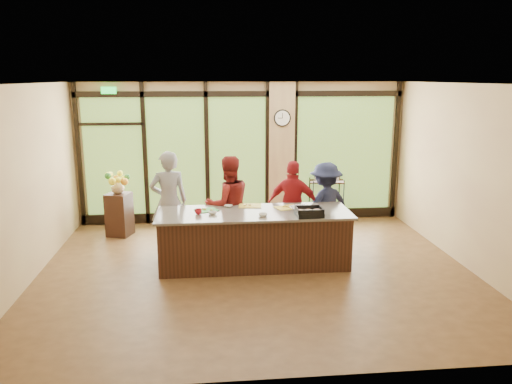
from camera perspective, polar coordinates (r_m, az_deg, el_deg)
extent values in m
plane|color=#4E331B|center=(8.26, -0.03, -9.00)|extent=(7.00, 7.00, 0.00)
plane|color=white|center=(7.66, -0.03, 12.30)|extent=(7.00, 7.00, 0.00)
plane|color=tan|center=(10.77, -1.62, 4.49)|extent=(7.00, 0.00, 7.00)
plane|color=tan|center=(8.25, -24.99, 0.63)|extent=(0.00, 6.00, 6.00)
plane|color=tan|center=(8.88, 23.08, 1.60)|extent=(0.00, 6.00, 6.00)
cube|color=tan|center=(10.80, 2.92, 4.51)|extent=(0.55, 0.12, 3.00)
cube|color=black|center=(10.60, -1.64, 11.14)|extent=(6.90, 0.08, 0.12)
cube|color=black|center=(11.01, -1.56, -2.67)|extent=(6.90, 0.08, 0.20)
cube|color=#19D83F|center=(10.70, -16.49, 11.07)|extent=(0.30, 0.04, 0.14)
cube|color=#38591F|center=(10.89, -15.95, 3.83)|extent=(1.20, 0.02, 2.50)
cube|color=#38591F|center=(10.74, -9.10, 4.04)|extent=(1.20, 0.02, 2.50)
cube|color=#38591F|center=(10.74, -2.14, 4.19)|extent=(1.20, 0.02, 2.50)
cube|color=#38591F|center=(11.13, 10.06, 4.32)|extent=(2.10, 0.02, 2.50)
cube|color=black|center=(11.01, -19.58, 3.93)|extent=(0.08, 0.08, 3.00)
cube|color=black|center=(10.77, -12.58, 4.18)|extent=(0.08, 0.08, 3.00)
cube|color=black|center=(10.69, -5.62, 4.37)|extent=(0.08, 0.08, 3.00)
cube|color=black|center=(10.77, 1.33, 4.49)|extent=(0.08, 0.08, 3.00)
cube|color=black|center=(10.86, 4.48, 4.53)|extent=(0.08, 0.08, 3.00)
cube|color=black|center=(11.47, 15.65, 4.54)|extent=(0.08, 0.08, 3.00)
cube|color=#321910|center=(8.39, -0.23, -5.44)|extent=(3.10, 1.00, 0.88)
cube|color=#6F675C|center=(8.25, -0.24, -2.41)|extent=(3.20, 1.10, 0.04)
cylinder|color=black|center=(10.65, 3.02, 8.44)|extent=(0.36, 0.04, 0.36)
cylinder|color=white|center=(10.63, 3.03, 8.44)|extent=(0.31, 0.01, 0.31)
cube|color=black|center=(10.62, 3.04, 8.70)|extent=(0.01, 0.00, 0.11)
cube|color=black|center=(10.62, 2.77, 8.43)|extent=(0.09, 0.00, 0.01)
imported|color=gray|center=(9.07, -9.92, -1.08)|extent=(0.74, 0.55, 1.84)
imported|color=maroon|center=(8.90, -3.17, -1.45)|extent=(1.00, 0.87, 1.75)
imported|color=maroon|center=(9.07, 4.29, -1.56)|extent=(1.04, 0.71, 1.64)
imported|color=#1B1F3B|center=(9.21, 7.93, -1.55)|extent=(1.18, 0.94, 1.60)
cube|color=black|center=(8.03, 6.10, -2.51)|extent=(0.43, 0.35, 0.07)
imported|color=silver|center=(8.29, 5.12, -1.96)|extent=(0.41, 0.41, 0.08)
cube|color=#328A34|center=(8.37, -5.69, -2.08)|extent=(0.43, 0.38, 0.01)
cube|color=gold|center=(8.61, -0.68, -1.58)|extent=(0.41, 0.33, 0.01)
cube|color=gold|center=(8.51, 3.57, -1.78)|extent=(0.46, 0.41, 0.01)
imported|color=silver|center=(8.13, -4.98, -2.40)|extent=(0.17, 0.17, 0.04)
imported|color=silver|center=(7.98, 0.80, -2.64)|extent=(0.19, 0.19, 0.05)
imported|color=silver|center=(8.55, -3.18, -1.63)|extent=(0.18, 0.18, 0.03)
imported|color=#A6101C|center=(8.15, -6.61, -2.24)|extent=(0.13, 0.13, 0.09)
cube|color=#321910|center=(10.29, -15.34, -2.47)|extent=(0.54, 0.54, 0.86)
imported|color=#967851|center=(10.16, -15.53, 0.59)|extent=(0.28, 0.28, 0.27)
cube|color=#321910|center=(11.08, 7.97, -2.33)|extent=(0.79, 0.53, 0.03)
cube|color=#321910|center=(10.91, 8.09, 1.23)|extent=(0.79, 0.53, 0.03)
cylinder|color=black|center=(10.75, 6.52, -1.20)|extent=(0.03, 0.03, 0.94)
cylinder|color=black|center=(10.91, 9.96, -1.10)|extent=(0.03, 0.03, 0.94)
cylinder|color=black|center=(11.11, 6.11, -0.72)|extent=(0.03, 0.03, 0.94)
cylinder|color=black|center=(11.26, 9.45, -0.63)|extent=(0.03, 0.03, 0.94)
imported|color=silver|center=(10.85, 6.91, 1.54)|extent=(0.12, 0.12, 0.10)
imported|color=silver|center=(10.88, 7.72, 1.55)|extent=(0.12, 0.12, 0.10)
imported|color=silver|center=(10.92, 8.52, 1.56)|extent=(0.12, 0.12, 0.10)
imported|color=silver|center=(10.96, 9.27, 1.58)|extent=(0.12, 0.12, 0.10)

